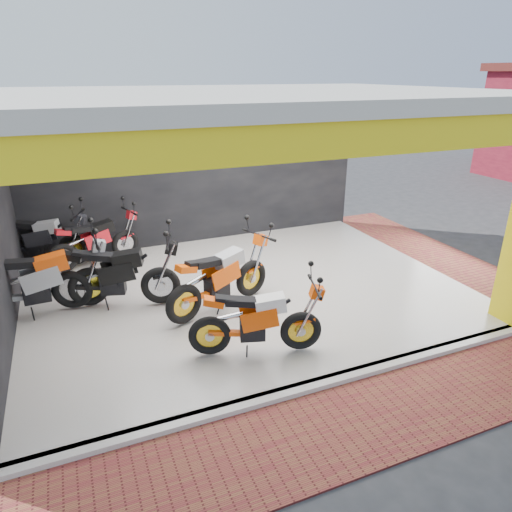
{
  "coord_description": "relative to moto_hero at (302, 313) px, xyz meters",
  "views": [
    {
      "loc": [
        -2.87,
        -5.36,
        3.97
      ],
      "look_at": [
        0.05,
        1.65,
        0.9
      ],
      "focal_mm": 32.0,
      "sensor_mm": 36.0,
      "label": 1
    }
  ],
  "objects": [
    {
      "name": "moto_row_a",
      "position": [
        -0.01,
        1.93,
        0.07
      ],
      "size": [
        2.44,
        1.59,
        1.4
      ],
      "primitive_type": null,
      "rotation": [
        0.0,
        0.0,
        0.36
      ],
      "color": "#FF560A",
      "rests_on": "showroom_floor"
    },
    {
      "name": "showroom_floor",
      "position": [
        0.02,
        2.25,
        -0.68
      ],
      "size": [
        8.0,
        6.0,
        0.1
      ],
      "primitive_type": "cube",
      "color": "white",
      "rests_on": "ground"
    },
    {
      "name": "showroom_ceiling",
      "position": [
        0.02,
        2.25,
        2.87
      ],
      "size": [
        8.4,
        6.4,
        0.2
      ],
      "primitive_type": "cube",
      "color": "beige",
      "rests_on": "corner_column"
    },
    {
      "name": "paver_right",
      "position": [
        4.82,
        2.25,
        -0.72
      ],
      "size": [
        1.4,
        7.0,
        0.03
      ],
      "primitive_type": "cube",
      "color": "maroon",
      "rests_on": "ground"
    },
    {
      "name": "moto_row_c",
      "position": [
        -2.78,
        2.65,
        0.1
      ],
      "size": [
        2.43,
        0.97,
        1.46
      ],
      "primitive_type": null,
      "rotation": [
        0.0,
        0.0,
        0.04
      ],
      "color": "#97999E",
      "rests_on": "showroom_floor"
    },
    {
      "name": "moto_hero",
      "position": [
        0.0,
        0.0,
        0.0
      ],
      "size": [
        2.2,
        1.33,
        1.26
      ],
      "primitive_type": null,
      "rotation": [
        0.0,
        0.0,
        -0.29
      ],
      "color": "#EC4C09",
      "rests_on": "showroom_floor"
    },
    {
      "name": "ground",
      "position": [
        0.02,
        0.25,
        -0.73
      ],
      "size": [
        80.0,
        80.0,
        0.0
      ],
      "primitive_type": "plane",
      "color": "#2D2D30",
      "rests_on": "ground"
    },
    {
      "name": "moto_row_b",
      "position": [
        -1.61,
        2.24,
        0.08
      ],
      "size": [
        2.48,
        1.49,
        1.43
      ],
      "primitive_type": null,
      "rotation": [
        0.0,
        0.0,
        -0.28
      ],
      "color": "black",
      "rests_on": "showroom_floor"
    },
    {
      "name": "header_beam_right",
      "position": [
        4.02,
        2.25,
        2.57
      ],
      "size": [
        0.3,
        6.4,
        0.4
      ],
      "primitive_type": "cube",
      "color": "yellow",
      "rests_on": "corner_column"
    },
    {
      "name": "floor_kerb",
      "position": [
        0.02,
        -0.77,
        -0.68
      ],
      "size": [
        8.0,
        0.2,
        0.1
      ],
      "primitive_type": "cube",
      "color": "white",
      "rests_on": "ground"
    },
    {
      "name": "paver_front",
      "position": [
        0.02,
        -1.55,
        -0.72
      ],
      "size": [
        9.0,
        1.4,
        0.03
      ],
      "primitive_type": "cube",
      "color": "maroon",
      "rests_on": "ground"
    },
    {
      "name": "header_beam_front",
      "position": [
        0.02,
        -0.75,
        2.57
      ],
      "size": [
        8.4,
        0.3,
        0.4
      ],
      "primitive_type": "cube",
      "color": "yellow",
      "rests_on": "corner_column"
    },
    {
      "name": "back_wall",
      "position": [
        0.02,
        5.35,
        1.02
      ],
      "size": [
        8.2,
        0.2,
        3.5
      ],
      "primitive_type": "cube",
      "color": "black",
      "rests_on": "ground"
    },
    {
      "name": "moto_row_e",
      "position": [
        -2.94,
        4.75,
        0.05
      ],
      "size": [
        2.37,
        1.54,
        1.36
      ],
      "primitive_type": null,
      "rotation": [
        0.0,
        0.0,
        -0.35
      ],
      "color": "black",
      "rests_on": "showroom_floor"
    },
    {
      "name": "moto_row_d",
      "position": [
        -1.88,
        4.75,
        0.0
      ],
      "size": [
        2.21,
        1.32,
        1.27
      ],
      "primitive_type": null,
      "rotation": [
        0.0,
        0.0,
        0.28
      ],
      "color": "red",
      "rests_on": "showroom_floor"
    }
  ]
}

